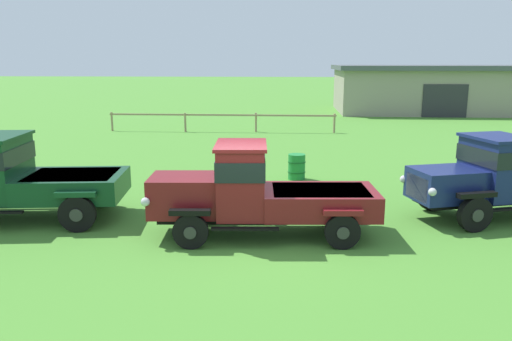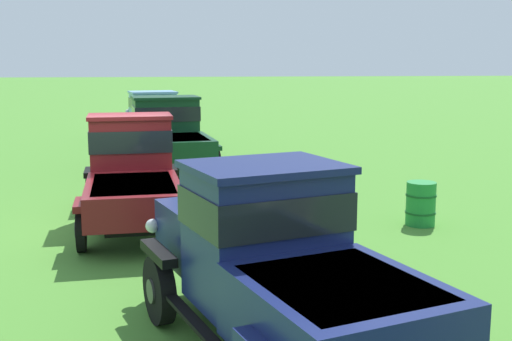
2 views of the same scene
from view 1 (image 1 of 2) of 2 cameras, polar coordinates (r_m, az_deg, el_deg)
name	(u,v)px [view 1 (image 1 of 2)]	position (r m, az deg, el deg)	size (l,w,h in m)	color
ground_plane	(254,242)	(11.59, -0.23, -8.13)	(240.00, 240.00, 0.00)	#47842D
farm_shed	(469,89)	(44.26, 23.19, 8.61)	(21.57, 9.48, 3.72)	gray
paddock_fence	(221,118)	(29.24, -3.99, 6.03)	(13.27, 0.44, 1.11)	#997F60
vintage_truck_second_in_line	(8,177)	(14.37, -26.46, -0.69)	(5.77, 2.90, 2.23)	black
vintage_truck_midrow_center	(255,191)	(11.72, -0.07, -2.41)	(5.48, 2.32, 2.21)	black
vintage_truck_far_side	(502,176)	(14.60, 26.29, -0.57)	(5.19, 3.12, 2.18)	black
oil_drum_beside_row	(297,167)	(17.48, 4.67, 0.43)	(0.62, 0.62, 0.89)	#1E7F33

